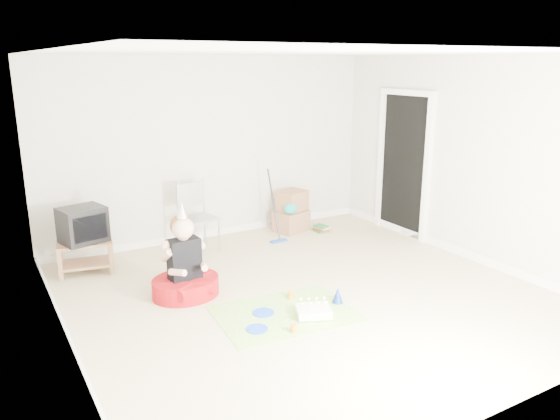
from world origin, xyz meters
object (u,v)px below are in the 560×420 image
folding_chair (199,218)px  seated_woman (185,276)px  birthday_cake (314,312)px  tv_stand (86,254)px  crt_tv (83,225)px  cardboard_boxes (292,212)px

folding_chair → seated_woman: (-0.69, -1.28, -0.23)m
birthday_cake → tv_stand: bearing=126.0°
crt_tv → birthday_cake: 3.03m
tv_stand → birthday_cake: 2.98m
tv_stand → crt_tv: 0.37m
crt_tv → seated_woman: bearing=-71.1°
cardboard_boxes → seated_woman: seated_woman is taller
birthday_cake → folding_chair: bearing=95.9°
cardboard_boxes → birthday_cake: size_ratio=1.46×
cardboard_boxes → folding_chair: bearing=-173.5°
cardboard_boxes → seated_woman: bearing=-147.2°
crt_tv → folding_chair: (1.50, 0.02, -0.15)m
crt_tv → birthday_cake: bearing=-67.8°
folding_chair → tv_stand: bearing=-179.2°
tv_stand → seated_woman: size_ratio=0.65×
crt_tv → cardboard_boxes: (3.07, 0.20, -0.32)m
tv_stand → birthday_cake: bearing=-54.0°
folding_chair → birthday_cake: bearing=-84.1°
seated_woman → birthday_cake: seated_woman is taller
birthday_cake → seated_woman: bearing=129.3°
folding_chair → crt_tv: bearing=-179.2°
crt_tv → cardboard_boxes: bearing=-10.1°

